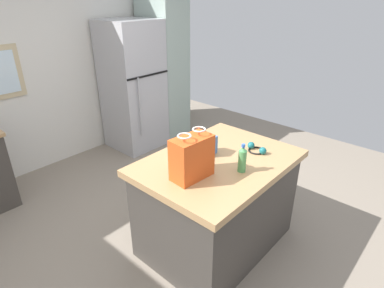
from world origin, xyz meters
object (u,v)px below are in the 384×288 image
at_px(refrigerator, 133,87).
at_px(small_box, 208,145).
at_px(bottle, 242,159).
at_px(tall_cabinet, 164,70).
at_px(shopping_bag, 192,157).
at_px(kitchen_island, 217,203).
at_px(ear_defenders, 257,149).

xyz_separation_m(refrigerator, small_box, (-0.87, -2.12, 0.05)).
bearing_deg(bottle, tall_cabinet, 58.13).
relative_size(shopping_bag, small_box, 2.35).
xyz_separation_m(shopping_bag, small_box, (0.38, 0.15, -0.09)).
height_order(tall_cabinet, small_box, tall_cabinet).
bearing_deg(shopping_bag, kitchen_island, 2.45).
distance_m(tall_cabinet, ear_defenders, 2.69).
distance_m(shopping_bag, ear_defenders, 0.73).
relative_size(small_box, ear_defenders, 0.81).
bearing_deg(tall_cabinet, shopping_bag, -129.65).
height_order(kitchen_island, tall_cabinet, tall_cabinet).
relative_size(refrigerator, tall_cabinet, 0.87).
bearing_deg(ear_defenders, refrigerator, 77.12).
xyz_separation_m(tall_cabinet, bottle, (-1.56, -2.50, -0.06)).
relative_size(tall_cabinet, bottle, 9.02).
distance_m(kitchen_island, shopping_bag, 0.70).
xyz_separation_m(refrigerator, tall_cabinet, (0.63, 0.00, 0.14)).
bearing_deg(shopping_bag, small_box, 21.73).
height_order(refrigerator, tall_cabinet, tall_cabinet).
bearing_deg(ear_defenders, kitchen_island, 155.99).
distance_m(kitchen_island, bottle, 0.60).
bearing_deg(small_box, refrigerator, 67.66).
height_order(refrigerator, bottle, refrigerator).
bearing_deg(tall_cabinet, small_box, -125.29).
bearing_deg(kitchen_island, refrigerator, 68.26).
bearing_deg(tall_cabinet, refrigerator, -179.98).
bearing_deg(small_box, tall_cabinet, 54.71).
xyz_separation_m(kitchen_island, bottle, (-0.03, -0.25, 0.55)).
distance_m(refrigerator, tall_cabinet, 0.64).
xyz_separation_m(shopping_bag, bottle, (0.33, -0.23, -0.06)).
distance_m(tall_cabinet, bottle, 2.95).
bearing_deg(refrigerator, ear_defenders, -102.88).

